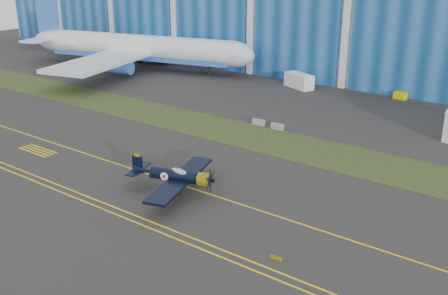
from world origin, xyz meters
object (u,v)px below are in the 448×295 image
Objects in this scene: shipping_container at (299,81)px; tug at (400,96)px; jetliner at (138,20)px; warbird at (175,175)px.

tug is (19.17, 3.44, -0.77)m from shipping_container.
jetliner is 59.28m from tug.
warbird is 69.23m from jetliner.
warbird is 55.04m from tug.
jetliner is (-51.33, 45.60, 8.91)m from warbird.
warbird is 0.21× the size of jetliner.
tug is at bearing 66.34° from warbird.
jetliner reaches higher than warbird.
jetliner reaches higher than shipping_container.
jetliner is 11.48× the size of shipping_container.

